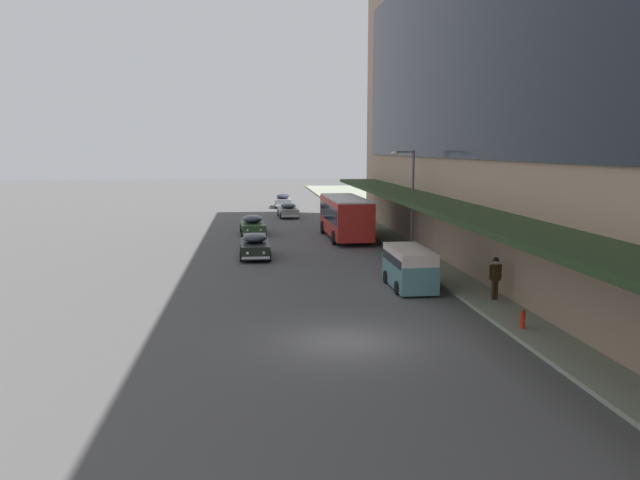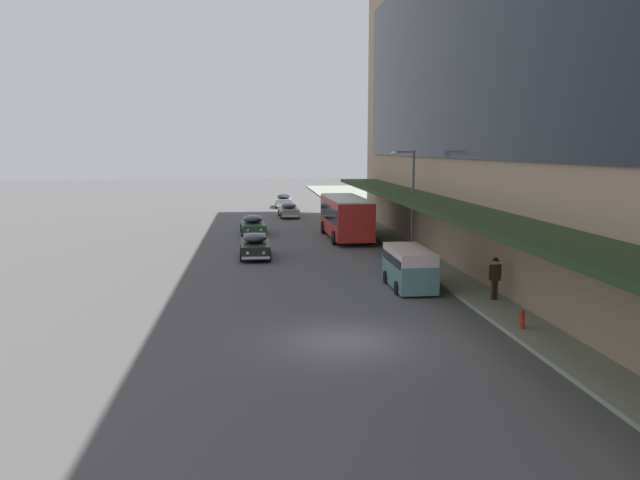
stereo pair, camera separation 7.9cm
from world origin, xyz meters
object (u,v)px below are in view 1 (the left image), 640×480
object	(u,v)px
sedan_oncoming_front	(283,201)
street_lamp	(410,193)
transit_bus_kerbside_front	(345,215)
sedan_second_mid	(253,225)
sedan_lead_near	(288,210)
fire_hydrant	(523,319)
sedan_trailing_near	(255,246)
vw_van	(409,266)
pedestrian_at_kerb	(495,276)

from	to	relation	value
sedan_oncoming_front	street_lamp	size ratio (longest dim) A/B	0.72
transit_bus_kerbside_front	street_lamp	distance (m)	8.27
street_lamp	sedan_second_mid	bearing A→B (deg)	133.05
sedan_lead_near	fire_hydrant	bearing A→B (deg)	-80.81
sedan_second_mid	sedan_trailing_near	world-z (taller)	same
transit_bus_kerbside_front	sedan_lead_near	bearing A→B (deg)	102.74
vw_van	street_lamp	size ratio (longest dim) A/B	0.71
street_lamp	transit_bus_kerbside_front	bearing A→B (deg)	112.06
vw_van	sedan_second_mid	bearing A→B (deg)	110.68
sedan_second_mid	pedestrian_at_kerb	bearing A→B (deg)	-65.63
transit_bus_kerbside_front	vw_van	world-z (taller)	transit_bus_kerbside_front
street_lamp	pedestrian_at_kerb	bearing A→B (deg)	-87.09
sedan_lead_near	vw_van	bearing A→B (deg)	-82.75
sedan_trailing_near	street_lamp	size ratio (longest dim) A/B	0.70
street_lamp	fire_hydrant	size ratio (longest dim) A/B	9.22
sedan_oncoming_front	sedan_trailing_near	distance (m)	33.49
sedan_oncoming_front	street_lamp	bearing A→B (deg)	-79.07
transit_bus_kerbside_front	pedestrian_at_kerb	bearing A→B (deg)	-79.71
vw_van	fire_hydrant	bearing A→B (deg)	-73.03
transit_bus_kerbside_front	sedan_second_mid	bearing A→B (deg)	155.18
sedan_second_mid	sedan_trailing_near	bearing A→B (deg)	-89.23
transit_bus_kerbside_front	sedan_oncoming_front	world-z (taller)	transit_bus_kerbside_front
pedestrian_at_kerb	street_lamp	bearing A→B (deg)	92.91
sedan_trailing_near	vw_van	distance (m)	11.87
transit_bus_kerbside_front	sedan_oncoming_front	distance (m)	26.11
sedan_second_mid	fire_hydrant	size ratio (longest dim) A/B	6.92
sedan_second_mid	street_lamp	size ratio (longest dim) A/B	0.75
transit_bus_kerbside_front	fire_hydrant	xyz separation A→B (m)	(2.98, -24.46, -1.30)
sedan_second_mid	sedan_oncoming_front	xyz separation A→B (m)	(3.47, 22.67, 0.03)
sedan_trailing_near	pedestrian_at_kerb	world-z (taller)	pedestrian_at_kerb
sedan_lead_near	pedestrian_at_kerb	world-z (taller)	pedestrian_at_kerb
transit_bus_kerbside_front	sedan_second_mid	size ratio (longest dim) A/B	1.90
pedestrian_at_kerb	sedan_second_mid	bearing A→B (deg)	114.37
sedan_oncoming_front	pedestrian_at_kerb	bearing A→B (deg)	-81.25
fire_hydrant	sedan_oncoming_front	bearing A→B (deg)	97.25
sedan_lead_near	sedan_second_mid	distance (m)	12.51
sedan_trailing_near	street_lamp	distance (m)	10.26
transit_bus_kerbside_front	vw_van	distance (m)	16.78
sedan_oncoming_front	vw_van	size ratio (longest dim) A/B	1.02
sedan_oncoming_front	fire_hydrant	bearing A→B (deg)	-82.75
sedan_oncoming_front	sedan_trailing_near	size ratio (longest dim) A/B	1.03
sedan_oncoming_front	street_lamp	xyz separation A→B (m)	(6.43, -33.27, 3.16)
fire_hydrant	sedan_trailing_near	bearing A→B (deg)	119.80
vw_van	fire_hydrant	world-z (taller)	vw_van
sedan_lead_near	sedan_second_mid	world-z (taller)	sedan_second_mid
transit_bus_kerbside_front	sedan_lead_near	size ratio (longest dim) A/B	1.92
transit_bus_kerbside_front	fire_hydrant	size ratio (longest dim) A/B	13.15
fire_hydrant	sedan_second_mid	bearing A→B (deg)	109.66
sedan_second_mid	sedan_lead_near	bearing A→B (deg)	73.95
pedestrian_at_kerb	fire_hydrant	world-z (taller)	pedestrian_at_kerb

